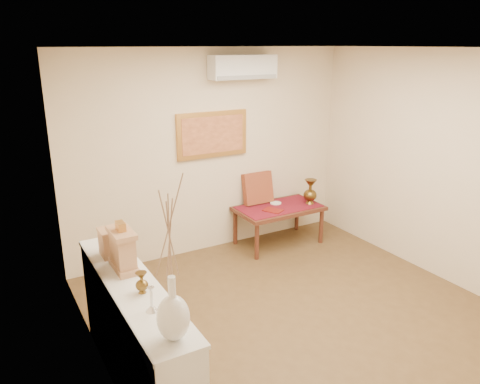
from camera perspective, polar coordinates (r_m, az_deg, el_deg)
floor at (r=5.01m, az=8.87°, el=-15.72°), size 4.50×4.50×0.00m
ceiling at (r=4.19m, az=10.68°, el=16.87°), size 4.50×4.50×0.00m
wall_back at (r=6.24m, az=-3.46°, el=4.80°), size 4.00×0.02×2.70m
wall_left at (r=3.56m, az=-16.25°, el=-5.99°), size 0.02×4.50×2.70m
wall_right at (r=5.85m, az=25.07°, el=2.27°), size 0.02×4.50×2.70m
white_vase at (r=2.81m, az=-8.48°, el=-8.16°), size 0.21×0.21×1.09m
candlestick at (r=3.33m, az=-10.75°, el=-12.71°), size 0.09×0.09×0.18m
brass_urn_small at (r=3.56m, az=-11.91°, el=-10.41°), size 0.10×0.10×0.21m
table_cloth at (r=6.58m, az=4.76°, el=-1.79°), size 1.14×0.59×0.01m
brass_urn_tall at (r=6.68m, az=8.57°, el=0.37°), size 0.19×0.19×0.43m
plate at (r=6.69m, az=4.37°, el=-1.35°), size 0.16×0.16×0.01m
menu at (r=6.40m, az=4.04°, el=-2.24°), size 0.27×0.30×0.01m
cushion at (r=6.63m, az=2.18°, el=0.49°), size 0.45×0.19×0.46m
display_ledge at (r=4.01m, az=-12.64°, el=-16.87°), size 0.37×2.02×0.98m
mantel_clock at (r=3.91m, az=-14.10°, el=-6.78°), size 0.17×0.36×0.41m
wooden_chest at (r=4.20m, az=-15.59°, el=-5.94°), size 0.16×0.21×0.24m
low_table at (r=6.60m, az=4.75°, el=-2.36°), size 1.20×0.70×0.55m
painting at (r=6.17m, az=-3.39°, el=7.01°), size 1.00×0.06×0.60m
ac_unit at (r=6.17m, az=0.35°, el=14.98°), size 0.90×0.25×0.30m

